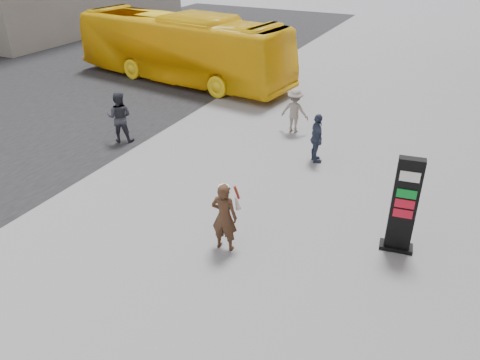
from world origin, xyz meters
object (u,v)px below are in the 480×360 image
at_px(woman, 224,216).
at_px(pedestrian_b, 295,111).
at_px(pedestrian_c, 317,138).
at_px(pedestrian_a, 120,117).
at_px(info_pylon, 404,206).
at_px(bus, 181,48).

relative_size(woman, pedestrian_b, 1.06).
relative_size(pedestrian_b, pedestrian_c, 1.00).
distance_m(pedestrian_a, pedestrian_c, 6.78).
relative_size(woman, pedestrian_c, 1.07).
relative_size(info_pylon, pedestrian_c, 1.46).
height_order(pedestrian_a, pedestrian_b, pedestrian_a).
bearing_deg(pedestrian_c, pedestrian_b, 4.11).
height_order(info_pylon, pedestrian_c, info_pylon).
xyz_separation_m(info_pylon, bus, (-11.87, 9.49, 0.42)).
bearing_deg(bus, pedestrian_b, -109.88).
relative_size(woman, bus, 0.15).
bearing_deg(info_pylon, pedestrian_a, 159.59).
relative_size(info_pylon, pedestrian_a, 1.32).
height_order(pedestrian_a, pedestrian_c, pedestrian_a).
height_order(bus, pedestrian_a, bus).
bearing_deg(pedestrian_a, pedestrian_c, 168.86).
relative_size(bus, pedestrian_b, 7.11).
bearing_deg(bus, info_pylon, -120.72).
distance_m(bus, pedestrian_c, 10.53).
height_order(bus, pedestrian_c, bus).
xyz_separation_m(pedestrian_a, pedestrian_b, (5.13, 3.48, -0.08)).
height_order(pedestrian_b, pedestrian_c, pedestrian_b).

